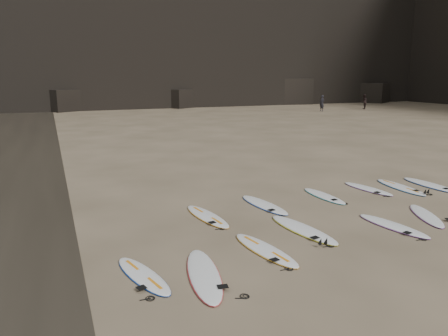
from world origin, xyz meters
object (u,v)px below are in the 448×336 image
(surfboard_1, at_px, (265,249))
(surfboard_6, at_px, (264,205))
(surfboard_2, at_px, (303,229))
(person_a, at_px, (322,103))
(surfboard_8, at_px, (368,189))
(surfboard_10, at_px, (430,185))
(surfboard_5, at_px, (207,216))
(surfboard_11, at_px, (143,275))
(surfboard_0, at_px, (204,274))
(surfboard_4, at_px, (426,215))
(surfboard_7, at_px, (324,196))
(person_b, at_px, (364,102))
(surfboard_9, at_px, (400,187))
(surfboard_3, at_px, (393,225))

(surfboard_1, height_order, surfboard_6, surfboard_6)
(surfboard_2, bearing_deg, person_a, 47.06)
(surfboard_8, xyz_separation_m, surfboard_10, (2.66, -0.48, 0.01))
(surfboard_5, distance_m, surfboard_10, 9.48)
(surfboard_11, height_order, person_a, person_a)
(surfboard_0, xyz_separation_m, surfboard_4, (7.75, 1.26, -0.01))
(surfboard_0, relative_size, surfboard_8, 1.20)
(surfboard_6, height_order, surfboard_8, surfboard_6)
(surfboard_5, height_order, surfboard_7, surfboard_5)
(person_b, bearing_deg, surfboard_9, 0.10)
(surfboard_2, height_order, surfboard_9, surfboard_2)
(surfboard_0, bearing_deg, surfboard_9, 34.83)
(surfboard_1, distance_m, surfboard_5, 3.04)
(surfboard_10, bearing_deg, person_b, 54.20)
(person_b, bearing_deg, surfboard_0, -5.88)
(surfboard_0, relative_size, surfboard_2, 1.00)
(surfboard_3, bearing_deg, surfboard_0, 179.54)
(surfboard_4, xyz_separation_m, surfboard_8, (0.47, 3.27, -0.00))
(surfboard_4, height_order, surfboard_7, same)
(surfboard_4, bearing_deg, surfboard_9, 84.17)
(surfboard_4, relative_size, surfboard_6, 0.91)
(surfboard_4, distance_m, surfboard_8, 3.31)
(surfboard_3, bearing_deg, surfboard_6, 119.21)
(person_a, bearing_deg, surfboard_9, -39.04)
(surfboard_2, relative_size, surfboard_7, 1.18)
(surfboard_2, distance_m, surfboard_9, 6.57)
(surfboard_4, height_order, surfboard_10, surfboard_10)
(person_a, bearing_deg, surfboard_2, -44.67)
(surfboard_5, bearing_deg, person_b, 36.95)
(surfboard_0, xyz_separation_m, person_a, (26.61, 34.75, 0.87))
(surfboard_0, distance_m, surfboard_8, 9.39)
(surfboard_2, height_order, person_b, person_b)
(person_b, bearing_deg, surfboard_6, -6.17)
(surfboard_9, relative_size, surfboard_11, 1.15)
(surfboard_3, distance_m, surfboard_7, 3.40)
(surfboard_8, xyz_separation_m, surfboard_11, (-9.47, -4.07, -0.00))
(surfboard_1, bearing_deg, surfboard_9, 15.57)
(surfboard_2, bearing_deg, surfboard_7, 38.50)
(surfboard_0, relative_size, surfboard_1, 1.10)
(surfboard_2, bearing_deg, surfboard_10, 10.28)
(surfboard_7, distance_m, surfboard_11, 8.29)
(surfboard_3, bearing_deg, person_b, 42.90)
(surfboard_3, bearing_deg, surfboard_8, 50.82)
(surfboard_9, bearing_deg, surfboard_2, -152.70)
(surfboard_5, distance_m, surfboard_6, 2.22)
(surfboard_0, relative_size, surfboard_9, 1.04)
(surfboard_1, relative_size, surfboard_7, 1.08)
(surfboard_8, relative_size, person_b, 1.27)
(surfboard_10, distance_m, person_b, 38.31)
(person_a, bearing_deg, surfboard_5, -48.90)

